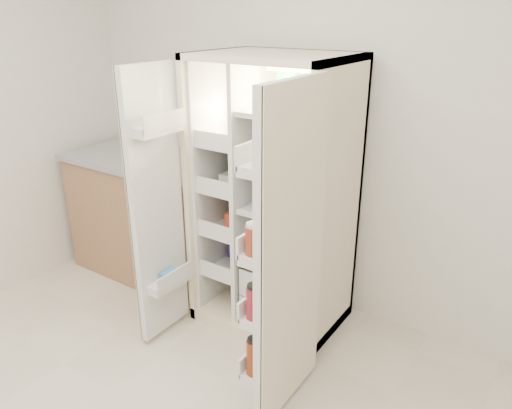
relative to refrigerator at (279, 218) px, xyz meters
The scene contains 5 objects.
wall_back 0.70m from the refrigerator, 75.73° to the left, with size 4.00×0.02×2.70m, color silver.
refrigerator is the anchor object (origin of this frame).
freezer_door 0.81m from the refrigerator, 130.45° to the right, with size 0.15×0.40×1.72m.
fridge_door 0.85m from the refrigerator, 56.14° to the right, with size 0.17×0.58×1.72m.
kitchen_counter 1.19m from the refrigerator, behind, with size 1.35×0.72×0.98m.
Camera 1 is at (1.44, -0.89, 2.02)m, focal length 34.00 mm.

